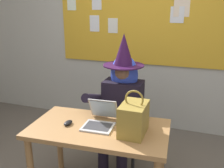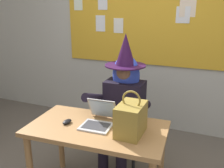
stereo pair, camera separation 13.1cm
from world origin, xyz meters
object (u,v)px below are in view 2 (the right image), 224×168
desk_main (97,137)px  chair_at_desk (126,119)px  person_costumed (123,98)px  computer_mouse (67,122)px  laptop (99,119)px  handbag (131,119)px

desk_main → chair_at_desk: bearing=87.7°
person_costumed → desk_main: bearing=-4.4°
chair_at_desk → desk_main: bearing=-4.5°
chair_at_desk → computer_mouse: size_ratio=8.60×
desk_main → laptop: bearing=95.9°
laptop → computer_mouse: size_ratio=3.31×
person_costumed → computer_mouse: 0.69m
desk_main → person_costumed: (0.03, 0.57, 0.18)m
person_costumed → handbag: 0.64m
person_costumed → handbag: (0.28, -0.58, 0.06)m
chair_at_desk → computer_mouse: bearing=-24.4°
desk_main → chair_at_desk: chair_at_desk is taller
chair_at_desk → computer_mouse: chair_at_desk is taller
laptop → handbag: bearing=-13.1°
chair_at_desk → handbag: size_ratio=2.37×
laptop → computer_mouse: (-0.27, -0.10, -0.03)m
chair_at_desk → handbag: 0.83m
handbag → laptop: bearing=170.2°
desk_main → computer_mouse: size_ratio=12.05×
chair_at_desk → computer_mouse: (-0.30, -0.74, 0.23)m
computer_mouse → handbag: size_ratio=0.28×
person_costumed → laptop: size_ratio=4.28×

